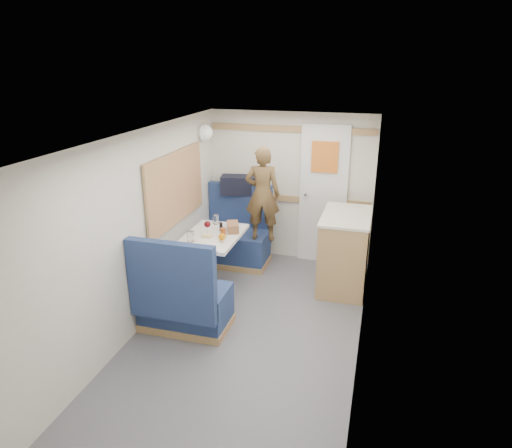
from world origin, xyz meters
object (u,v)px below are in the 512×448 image
(wine_glass, at_px, (207,225))
(tumbler_mid, at_px, (216,220))
(beer_glass, at_px, (223,232))
(bench_far, at_px, (236,241))
(dome_light, at_px, (205,132))
(galley_counter, at_px, (344,250))
(cheese_block, at_px, (207,236))
(tumbler_left, at_px, (190,236))
(bench_near, at_px, (183,303))
(dinette_table, at_px, (213,247))
(orange_fruit, at_px, (222,237))
(person, at_px, (262,194))
(pepper_grinder, at_px, (221,227))
(bread_loaf, at_px, (233,227))
(duffel_bag, at_px, (240,185))
(tray, at_px, (207,245))

(wine_glass, height_order, tumbler_mid, wine_glass)
(tumbler_mid, relative_size, beer_glass, 1.12)
(bench_far, bearing_deg, dome_light, -177.88)
(bench_far, xyz_separation_m, tumbler_mid, (-0.09, -0.50, 0.48))
(dome_light, bearing_deg, galley_counter, -9.18)
(cheese_block, relative_size, tumbler_left, 0.84)
(bench_far, relative_size, bench_near, 1.00)
(dinette_table, distance_m, bench_near, 0.90)
(dinette_table, bearing_deg, bench_near, -90.00)
(dinette_table, bearing_deg, galley_counter, 20.54)
(tumbler_mid, height_order, beer_glass, tumbler_mid)
(orange_fruit, height_order, beer_glass, beer_glass)
(galley_counter, bearing_deg, person, 172.53)
(dinette_table, distance_m, pepper_grinder, 0.26)
(bench_near, height_order, person, person)
(dinette_table, xyz_separation_m, person, (0.41, 0.69, 0.48))
(beer_glass, height_order, bread_loaf, same)
(duffel_bag, height_order, orange_fruit, duffel_bag)
(orange_fruit, bearing_deg, person, 74.76)
(bench_near, distance_m, tray, 0.69)
(person, height_order, tumbler_mid, person)
(duffel_bag, height_order, tumbler_mid, duffel_bag)
(galley_counter, xyz_separation_m, tumbler_left, (-1.62, -0.81, 0.31))
(galley_counter, height_order, person, person)
(duffel_bag, distance_m, bread_loaf, 0.99)
(bench_far, relative_size, cheese_block, 10.36)
(orange_fruit, height_order, wine_glass, wine_glass)
(bench_near, bearing_deg, bread_loaf, 79.69)
(tumbler_left, bearing_deg, wine_glass, 65.66)
(cheese_block, distance_m, bread_loaf, 0.38)
(bench_near, xyz_separation_m, beer_glass, (0.14, 0.85, 0.47))
(wine_glass, distance_m, bread_loaf, 0.32)
(bench_far, height_order, wine_glass, bench_far)
(bench_near, relative_size, tray, 3.01)
(bench_far, xyz_separation_m, wine_glass, (-0.05, -0.88, 0.54))
(bench_near, xyz_separation_m, cheese_block, (-0.01, 0.73, 0.46))
(wine_glass, bearing_deg, galley_counter, 20.55)
(wine_glass, distance_m, pepper_grinder, 0.21)
(cheese_block, bearing_deg, tumbler_left, -141.03)
(orange_fruit, distance_m, beer_glass, 0.16)
(orange_fruit, height_order, tumbler_left, tumbler_left)
(dinette_table, relative_size, pepper_grinder, 9.08)
(dinette_table, height_order, duffel_bag, duffel_bag)
(tray, relative_size, bread_loaf, 1.47)
(tray, xyz_separation_m, beer_glass, (0.07, 0.31, 0.04))
(galley_counter, relative_size, tumbler_mid, 8.25)
(bench_far, distance_m, orange_fruit, 1.15)
(orange_fruit, height_order, bread_loaf, bread_loaf)
(person, height_order, tumbler_left, person)
(pepper_grinder, bearing_deg, tumbler_mid, 124.04)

